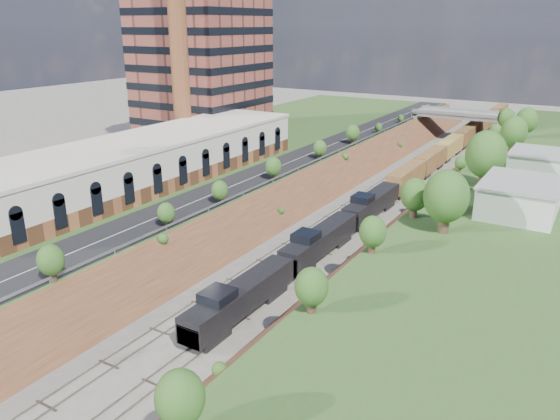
# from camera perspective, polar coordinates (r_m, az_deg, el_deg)

# --- Properties ---
(ground) EXTENTS (400.00, 400.00, 0.00)m
(ground) POSITION_cam_1_polar(r_m,az_deg,el_deg) (47.44, -20.71, -19.28)
(ground) COLOR #6B665B
(ground) RESTS_ON ground
(platform_left) EXTENTS (44.00, 180.00, 5.00)m
(platform_left) POSITION_cam_1_polar(r_m,az_deg,el_deg) (107.02, -7.21, 4.77)
(platform_left) COLOR #325B25
(platform_left) RESTS_ON ground
(embankment_left) EXTENTS (10.00, 180.00, 10.00)m
(embankment_left) POSITION_cam_1_polar(r_m,az_deg,el_deg) (96.14, 3.28, 1.71)
(embankment_left) COLOR brown
(embankment_left) RESTS_ON ground
(embankment_right) EXTENTS (10.00, 180.00, 10.00)m
(embankment_right) POSITION_cam_1_polar(r_m,az_deg,el_deg) (88.69, 15.96, -0.51)
(embankment_right) COLOR brown
(embankment_right) RESTS_ON ground
(rail_left_track) EXTENTS (1.58, 180.00, 0.18)m
(rail_left_track) POSITION_cam_1_polar(r_m,az_deg,el_deg) (92.73, 7.88, 0.96)
(rail_left_track) COLOR gray
(rail_left_track) RESTS_ON ground
(rail_right_track) EXTENTS (1.58, 180.00, 0.18)m
(rail_right_track) POSITION_cam_1_polar(r_m,az_deg,el_deg) (90.96, 10.88, 0.44)
(rail_right_track) COLOR gray
(rail_right_track) RESTS_ON ground
(road) EXTENTS (8.00, 180.00, 0.10)m
(road) POSITION_cam_1_polar(r_m,az_deg,el_deg) (96.87, 0.97, 4.97)
(road) COLOR black
(road) RESTS_ON platform_left
(guardrail) EXTENTS (0.10, 171.00, 0.70)m
(guardrail) POSITION_cam_1_polar(r_m,az_deg,el_deg) (94.66, 3.07, 4.93)
(guardrail) COLOR #99999E
(guardrail) RESTS_ON platform_left
(commercial_building) EXTENTS (14.30, 62.30, 7.00)m
(commercial_building) POSITION_cam_1_polar(r_m,az_deg,el_deg) (86.35, -13.71, 5.06)
(commercial_building) COLOR brown
(commercial_building) RESTS_ON platform_left
(highrise_tower) EXTENTS (22.00, 22.00, 53.90)m
(highrise_tower) POSITION_cam_1_polar(r_m,az_deg,el_deg) (120.16, -8.54, 20.86)
(highrise_tower) COLOR brown
(highrise_tower) RESTS_ON platform_left
(smokestack) EXTENTS (3.20, 3.20, 40.00)m
(smokestack) POSITION_cam_1_polar(r_m,az_deg,el_deg) (102.73, -10.55, 16.72)
(smokestack) COLOR brown
(smokestack) RESTS_ON platform_left
(overpass) EXTENTS (24.50, 8.30, 7.40)m
(overpass) POSITION_cam_1_polar(r_m,az_deg,el_deg) (148.77, 18.54, 8.87)
(overpass) COLOR gray
(overpass) RESTS_ON ground
(white_building_near) EXTENTS (9.00, 12.00, 4.00)m
(white_building_near) POSITION_cam_1_polar(r_m,az_deg,el_deg) (76.98, 23.76, 1.13)
(white_building_near) COLOR silver
(white_building_near) RESTS_ON platform_right
(white_building_far) EXTENTS (8.00, 10.00, 3.60)m
(white_building_far) POSITION_cam_1_polar(r_m,az_deg,el_deg) (98.29, 25.29, 4.40)
(white_building_far) COLOR silver
(white_building_far) RESTS_ON platform_right
(tree_right_large) EXTENTS (5.25, 5.25, 7.61)m
(tree_right_large) POSITION_cam_1_polar(r_m,az_deg,el_deg) (65.97, 16.99, 1.32)
(tree_right_large) COLOR #473323
(tree_right_large) RESTS_ON platform_right
(tree_left_crest) EXTENTS (2.45, 2.45, 3.55)m
(tree_left_crest) POSITION_cam_1_polar(r_m,az_deg,el_deg) (63.56, -14.31, -1.33)
(tree_left_crest) COLOR #473323
(tree_left_crest) RESTS_ON platform_left
(freight_train) EXTENTS (2.78, 157.08, 4.55)m
(freight_train) POSITION_cam_1_polar(r_m,az_deg,el_deg) (120.12, 16.36, 5.68)
(freight_train) COLOR black
(freight_train) RESTS_ON ground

